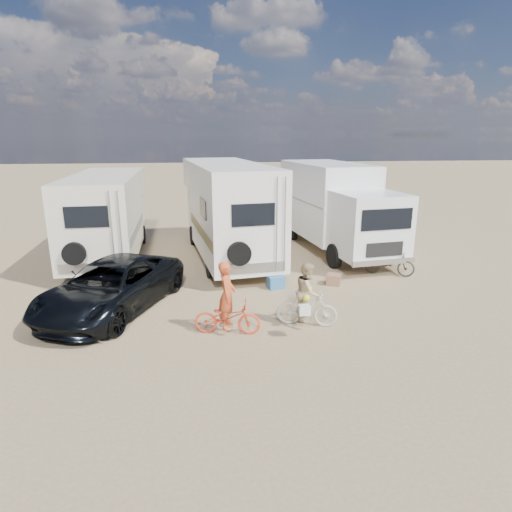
{
  "coord_description": "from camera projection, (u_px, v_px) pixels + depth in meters",
  "views": [
    {
      "loc": [
        -1.45,
        -10.6,
        4.93
      ],
      "look_at": [
        0.14,
        2.1,
        1.3
      ],
      "focal_mm": 30.06,
      "sensor_mm": 36.0,
      "label": 1
    }
  ],
  "objects": [
    {
      "name": "bike_man",
      "position": [
        227.0,
        317.0,
        10.92
      ],
      "size": [
        1.78,
        0.92,
        0.89
      ],
      "primitive_type": "imported",
      "rotation": [
        0.0,
        0.0,
        1.37
      ],
      "color": "red",
      "rests_on": "ground"
    },
    {
      "name": "rv_main",
      "position": [
        228.0,
        211.0,
        17.4
      ],
      "size": [
        3.67,
        8.5,
        3.85
      ],
      "primitive_type": null,
      "rotation": [
        0.0,
        0.0,
        0.14
      ],
      "color": "white",
      "rests_on": "ground"
    },
    {
      "name": "bike_parked",
      "position": [
        389.0,
        263.0,
        15.48
      ],
      "size": [
        1.86,
        1.34,
        0.93
      ],
      "primitive_type": "imported",
      "rotation": [
        0.0,
        0.0,
        1.11
      ],
      "color": "#2A2C29",
      "rests_on": "ground"
    },
    {
      "name": "rider_man",
      "position": [
        227.0,
        302.0,
        10.8
      ],
      "size": [
        0.54,
        0.71,
        1.74
      ],
      "primitive_type": "imported",
      "rotation": [
        0.0,
        0.0,
        1.37
      ],
      "color": "#CB4F27",
      "rests_on": "ground"
    },
    {
      "name": "bike_woman",
      "position": [
        307.0,
        308.0,
        11.36
      ],
      "size": [
        1.69,
        0.95,
        0.98
      ],
      "primitive_type": "imported",
      "rotation": [
        0.0,
        0.0,
        1.25
      ],
      "color": "#B7BDA4",
      "rests_on": "ground"
    },
    {
      "name": "box_truck",
      "position": [
        337.0,
        209.0,
        18.46
      ],
      "size": [
        3.58,
        8.22,
        3.72
      ],
      "primitive_type": null,
      "rotation": [
        0.0,
        0.0,
        0.13
      ],
      "color": "white",
      "rests_on": "ground"
    },
    {
      "name": "crate",
      "position": [
        334.0,
        280.0,
        14.57
      ],
      "size": [
        0.6,
        0.6,
        0.36
      ],
      "primitive_type": "cube",
      "rotation": [
        0.0,
        0.0,
        -0.43
      ],
      "color": "#875D44",
      "rests_on": "ground"
    },
    {
      "name": "rv_left",
      "position": [
        107.0,
        217.0,
        17.35
      ],
      "size": [
        2.81,
        7.67,
        3.41
      ],
      "primitive_type": null,
      "rotation": [
        0.0,
        0.0,
        0.05
      ],
      "color": "beige",
      "rests_on": "ground"
    },
    {
      "name": "rider_woman",
      "position": [
        307.0,
        298.0,
        11.28
      ],
      "size": [
        0.81,
        0.92,
        1.58
      ],
      "primitive_type": "imported",
      "rotation": [
        0.0,
        0.0,
        1.25
      ],
      "color": "tan",
      "rests_on": "ground"
    },
    {
      "name": "cooler",
      "position": [
        276.0,
        282.0,
        14.23
      ],
      "size": [
        0.59,
        0.48,
        0.42
      ],
      "primitive_type": "cube",
      "rotation": [
        0.0,
        0.0,
        0.21
      ],
      "color": "teal",
      "rests_on": "ground"
    },
    {
      "name": "dark_suv",
      "position": [
        111.0,
        286.0,
        12.33
      ],
      "size": [
        4.24,
        5.73,
        1.45
      ],
      "primitive_type": "imported",
      "rotation": [
        0.0,
        0.0,
        -0.4
      ],
      "color": "black",
      "rests_on": "ground"
    },
    {
      "name": "ground",
      "position": [
        260.0,
        323.0,
        11.64
      ],
      "size": [
        140.0,
        140.0,
        0.0
      ],
      "primitive_type": "plane",
      "color": "#9F855F",
      "rests_on": "ground"
    }
  ]
}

